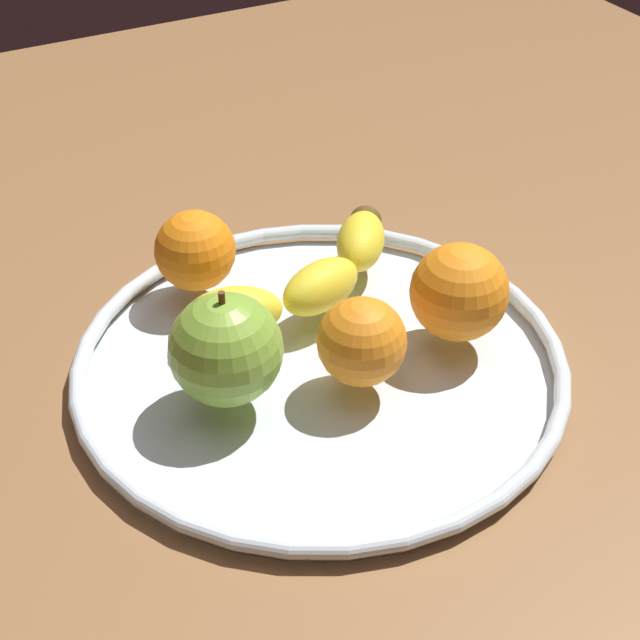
% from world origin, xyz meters
% --- Properties ---
extents(ground_plane, '(1.41, 1.41, 0.04)m').
position_xyz_m(ground_plane, '(0.00, 0.00, -0.02)').
color(ground_plane, brown).
extents(fruit_bowl, '(0.36, 0.36, 0.02)m').
position_xyz_m(fruit_bowl, '(0.00, 0.00, 0.01)').
color(fruit_bowl, silver).
rests_on(fruit_bowl, ground_plane).
extents(banana, '(0.20, 0.11, 0.04)m').
position_xyz_m(banana, '(0.03, 0.07, 0.04)').
color(banana, yellow).
rests_on(banana, fruit_bowl).
extents(apple, '(0.08, 0.08, 0.08)m').
position_xyz_m(apple, '(-0.07, -0.01, 0.06)').
color(apple, '#7FB038').
rests_on(apple, fruit_bowl).
extents(orange_back_left, '(0.07, 0.07, 0.07)m').
position_xyz_m(orange_back_left, '(0.10, -0.02, 0.05)').
color(orange_back_left, orange).
rests_on(orange_back_left, fruit_bowl).
extents(orange_front_right, '(0.06, 0.06, 0.06)m').
position_xyz_m(orange_front_right, '(-0.04, 0.12, 0.05)').
color(orange_front_right, orange).
rests_on(orange_front_right, fruit_bowl).
extents(orange_back_right, '(0.06, 0.06, 0.06)m').
position_xyz_m(orange_back_right, '(0.01, -0.04, 0.05)').
color(orange_back_right, orange).
rests_on(orange_back_right, fruit_bowl).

